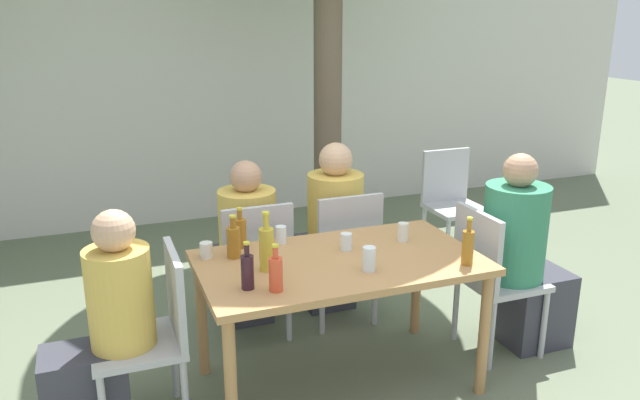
{
  "coord_description": "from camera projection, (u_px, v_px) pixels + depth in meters",
  "views": [
    {
      "loc": [
        -1.21,
        -2.89,
        2.04
      ],
      "look_at": [
        0.0,
        0.3,
        1.01
      ],
      "focal_mm": 35.0,
      "sensor_mm": 36.0,
      "label": 1
    }
  ],
  "objects": [
    {
      "name": "amber_bottle_3",
      "position": [
        234.0,
        241.0,
        3.37
      ],
      "size": [
        0.08,
        0.08,
        0.24
      ],
      "color": "#9E661E",
      "rests_on": "dining_table_front"
    },
    {
      "name": "dining_table_front",
      "position": [
        340.0,
        273.0,
        3.39
      ],
      "size": [
        1.52,
        0.86,
        0.76
      ],
      "color": "#B27F4C",
      "rests_on": "ground_plane"
    },
    {
      "name": "amber_bottle_2",
      "position": [
        240.0,
        232.0,
        3.51
      ],
      "size": [
        0.07,
        0.07,
        0.24
      ],
      "color": "#9E661E",
      "rests_on": "dining_table_front"
    },
    {
      "name": "ground_plane",
      "position": [
        338.0,
        382.0,
        3.59
      ],
      "size": [
        30.0,
        30.0,
        0.0
      ],
      "primitive_type": "plane",
      "color": "#667056"
    },
    {
      "name": "person_seated_3",
      "position": [
        330.0,
        235.0,
        4.33
      ],
      "size": [
        0.38,
        0.59,
        1.22
      ],
      "rotation": [
        0.0,
        0.0,
        3.14
      ],
      "color": "#383842",
      "rests_on": "ground_plane"
    },
    {
      "name": "person_seated_1",
      "position": [
        523.0,
        261.0,
        3.84
      ],
      "size": [
        0.59,
        0.38,
        1.26
      ],
      "rotation": [
        0.0,
        0.0,
        1.57
      ],
      "color": "#383842",
      "rests_on": "ground_plane"
    },
    {
      "name": "soda_bottle_5",
      "position": [
        276.0,
        273.0,
        2.96
      ],
      "size": [
        0.07,
        0.07,
        0.24
      ],
      "color": "#DB4C2D",
      "rests_on": "dining_table_front"
    },
    {
      "name": "patio_chair_2",
      "position": [
        254.0,
        262.0,
        3.92
      ],
      "size": [
        0.44,
        0.44,
        0.93
      ],
      "rotation": [
        0.0,
        0.0,
        3.14
      ],
      "color": "#B2B2B7",
      "rests_on": "ground_plane"
    },
    {
      "name": "drinking_glass_1",
      "position": [
        403.0,
        232.0,
        3.62
      ],
      "size": [
        0.06,
        0.06,
        0.11
      ],
      "color": "silver",
      "rests_on": "dining_table_front"
    },
    {
      "name": "drinking_glass_0",
      "position": [
        206.0,
        250.0,
        3.38
      ],
      "size": [
        0.07,
        0.07,
        0.09
      ],
      "color": "silver",
      "rests_on": "dining_table_front"
    },
    {
      "name": "drinking_glass_4",
      "position": [
        346.0,
        242.0,
        3.49
      ],
      "size": [
        0.07,
        0.07,
        0.1
      ],
      "color": "white",
      "rests_on": "dining_table_front"
    },
    {
      "name": "person_seated_0",
      "position": [
        103.0,
        340.0,
        3.02
      ],
      "size": [
        0.56,
        0.31,
        1.17
      ],
      "rotation": [
        0.0,
        0.0,
        -1.57
      ],
      "color": "#383842",
      "rests_on": "ground_plane"
    },
    {
      "name": "patio_chair_1",
      "position": [
        491.0,
        272.0,
        3.77
      ],
      "size": [
        0.44,
        0.44,
        0.93
      ],
      "rotation": [
        0.0,
        0.0,
        1.57
      ],
      "color": "#B2B2B7",
      "rests_on": "ground_plane"
    },
    {
      "name": "drinking_glass_2",
      "position": [
        281.0,
        235.0,
        3.59
      ],
      "size": [
        0.06,
        0.06,
        0.1
      ],
      "color": "white",
      "rests_on": "dining_table_front"
    },
    {
      "name": "drinking_glass_3",
      "position": [
        369.0,
        259.0,
        3.2
      ],
      "size": [
        0.07,
        0.07,
        0.13
      ],
      "color": "white",
      "rests_on": "dining_table_front"
    },
    {
      "name": "amber_bottle_0",
      "position": [
        468.0,
        246.0,
        3.27
      ],
      "size": [
        0.06,
        0.06,
        0.26
      ],
      "color": "#9E661E",
      "rests_on": "dining_table_front"
    },
    {
      "name": "person_seated_2",
      "position": [
        245.0,
        251.0,
        4.14
      ],
      "size": [
        0.37,
        0.59,
        1.15
      ],
      "rotation": [
        0.0,
        0.0,
        3.14
      ],
      "color": "#383842",
      "rests_on": "ground_plane"
    },
    {
      "name": "oil_cruet_4",
      "position": [
        267.0,
        248.0,
        3.19
      ],
      "size": [
        0.08,
        0.08,
        0.32
      ],
      "color": "gold",
      "rests_on": "dining_table_front"
    },
    {
      "name": "patio_chair_3",
      "position": [
        343.0,
        249.0,
        4.13
      ],
      "size": [
        0.44,
        0.44,
        0.93
      ],
      "rotation": [
        0.0,
        0.0,
        3.14
      ],
      "color": "#B2B2B7",
      "rests_on": "ground_plane"
    },
    {
      "name": "wine_bottle_1",
      "position": [
        247.0,
        271.0,
        2.98
      ],
      "size": [
        0.06,
        0.06,
        0.24
      ],
      "color": "#331923",
      "rests_on": "dining_table_front"
    },
    {
      "name": "cafe_building_wall",
      "position": [
        212.0,
        80.0,
        6.13
      ],
      "size": [
        10.0,
        0.08,
        2.8
      ],
      "color": "beige",
      "rests_on": "ground_plane"
    },
    {
      "name": "patio_chair_4",
      "position": [
        451.0,
        198.0,
        5.27
      ],
      "size": [
        0.44,
        0.44,
        0.93
      ],
      "color": "#B2B2B7",
      "rests_on": "ground_plane"
    },
    {
      "name": "patio_chair_0",
      "position": [
        155.0,
        328.0,
        3.1
      ],
      "size": [
        0.44,
        0.44,
        0.93
      ],
      "rotation": [
        0.0,
        0.0,
        -1.57
      ],
      "color": "#B2B2B7",
      "rests_on": "ground_plane"
    }
  ]
}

